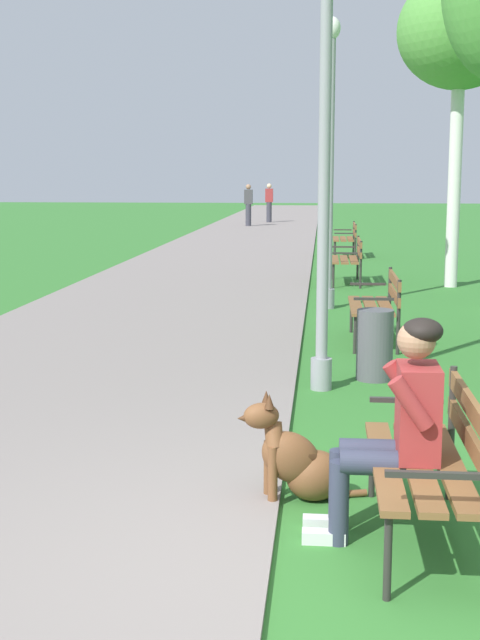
# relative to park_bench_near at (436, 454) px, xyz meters

# --- Properties ---
(ground_plane) EXTENTS (120.00, 120.00, 0.00)m
(ground_plane) POSITION_rel_park_bench_near_xyz_m (-0.65, -0.49, -0.51)
(ground_plane) COLOR #33752D
(paved_path) EXTENTS (4.29, 60.00, 0.04)m
(paved_path) POSITION_rel_park_bench_near_xyz_m (-3.01, 23.51, -0.49)
(paved_path) COLOR gray
(paved_path) RESTS_ON ground
(park_bench_near) EXTENTS (0.55, 1.50, 0.85)m
(park_bench_near) POSITION_rel_park_bench_near_xyz_m (0.00, 0.00, 0.00)
(park_bench_near) COLOR brown
(park_bench_near) RESTS_ON ground
(park_bench_mid) EXTENTS (0.55, 1.50, 0.85)m
(park_bench_mid) POSITION_rel_park_bench_near_xyz_m (0.05, 5.91, 0.00)
(park_bench_mid) COLOR brown
(park_bench_mid) RESTS_ON ground
(park_bench_far) EXTENTS (0.55, 1.50, 0.85)m
(park_bench_far) POSITION_rel_park_bench_near_xyz_m (-0.13, 11.78, 0.00)
(park_bench_far) COLOR brown
(park_bench_far) RESTS_ON ground
(park_bench_furthest) EXTENTS (0.55, 1.50, 0.85)m
(park_bench_furthest) POSITION_rel_park_bench_near_xyz_m (-0.04, 17.18, 0.00)
(park_bench_furthest) COLOR brown
(park_bench_furthest) RESTS_ON ground
(person_seated_on_near_bench) EXTENTS (0.74, 0.49, 1.25)m
(person_seated_on_near_bench) POSITION_rel_park_bench_near_xyz_m (-0.21, 0.05, 0.17)
(person_seated_on_near_bench) COLOR #33384C
(person_seated_on_near_bench) RESTS_ON ground
(dog_brown) EXTENTS (0.82, 0.40, 0.71)m
(dog_brown) POSITION_rel_park_bench_near_xyz_m (-0.76, 0.57, -0.25)
(dog_brown) COLOR brown
(dog_brown) RESTS_ON ground
(lamp_post_near) EXTENTS (0.24, 0.24, 4.20)m
(lamp_post_near) POSITION_rel_park_bench_near_xyz_m (-0.63, 3.49, 1.66)
(lamp_post_near) COLOR gray
(lamp_post_near) RESTS_ON ground
(lamp_post_mid) EXTENTS (0.24, 0.24, 4.26)m
(lamp_post_mid) POSITION_rel_park_bench_near_xyz_m (-0.54, 8.64, 1.69)
(lamp_post_mid) COLOR gray
(lamp_post_mid) RESTS_ON ground
(birch_tree_fifth) EXTENTS (2.19, 2.33, 5.48)m
(birch_tree_fifth) POSITION_rel_park_bench_near_xyz_m (1.69, 11.49, 3.91)
(birch_tree_fifth) COLOR silver
(birch_tree_fifth) RESTS_ON ground
(litter_bin) EXTENTS (0.36, 0.36, 0.70)m
(litter_bin) POSITION_rel_park_bench_near_xyz_m (-0.10, 3.94, -0.16)
(litter_bin) COLOR #515156
(litter_bin) RESTS_ON ground
(pedestrian_distant) EXTENTS (0.32, 0.22, 1.65)m
(pedestrian_distant) POSITION_rel_park_bench_near_xyz_m (-3.54, 29.71, 0.33)
(pedestrian_distant) COLOR #383842
(pedestrian_distant) RESTS_ON ground
(pedestrian_further_distant) EXTENTS (0.32, 0.22, 1.65)m
(pedestrian_further_distant) POSITION_rel_park_bench_near_xyz_m (-2.90, 32.49, 0.33)
(pedestrian_further_distant) COLOR #383842
(pedestrian_further_distant) RESTS_ON ground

